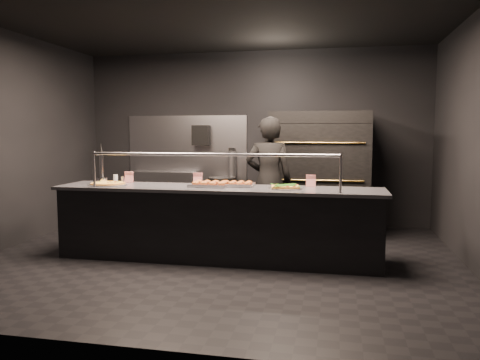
{
  "coord_description": "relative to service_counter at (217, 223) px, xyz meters",
  "views": [
    {
      "loc": [
        1.44,
        -5.61,
        1.59
      ],
      "look_at": [
        0.25,
        0.2,
        0.99
      ],
      "focal_mm": 35.0,
      "sensor_mm": 36.0,
      "label": 1
    }
  ],
  "objects": [
    {
      "name": "worker",
      "position": [
        0.51,
        1.01,
        0.45
      ],
      "size": [
        0.7,
        0.49,
        1.82
      ],
      "primitive_type": "imported",
      "rotation": [
        0.0,
        0.0,
        3.22
      ],
      "color": "black",
      "rests_on": "ground"
    },
    {
      "name": "pizza_oven",
      "position": [
        1.2,
        1.9,
        0.5
      ],
      "size": [
        1.5,
        1.23,
        1.91
      ],
      "color": "black",
      "rests_on": "ground"
    },
    {
      "name": "slider_tray_b",
      "position": [
        0.22,
        0.14,
        0.48
      ],
      "size": [
        0.46,
        0.35,
        0.07
      ],
      "color": "silver",
      "rests_on": "service_counter"
    },
    {
      "name": "room",
      "position": [
        -0.02,
        0.05,
        1.03
      ],
      "size": [
        6.04,
        6.0,
        3.0
      ],
      "color": "black",
      "rests_on": "ground"
    },
    {
      "name": "towel_dispenser",
      "position": [
        -0.9,
        2.39,
        1.09
      ],
      "size": [
        0.3,
        0.2,
        0.35
      ],
      "primitive_type": "cube",
      "color": "black",
      "rests_on": "room"
    },
    {
      "name": "condiment_jar",
      "position": [
        -1.47,
        0.28,
        0.51
      ],
      "size": [
        0.16,
        0.06,
        0.11
      ],
      "color": "silver",
      "rests_on": "service_counter"
    },
    {
      "name": "slider_tray_a",
      "position": [
        -0.1,
        0.03,
        0.49
      ],
      "size": [
        0.53,
        0.42,
        0.08
      ],
      "color": "silver",
      "rests_on": "service_counter"
    },
    {
      "name": "prep_shelf",
      "position": [
        -1.6,
        2.32,
        -0.01
      ],
      "size": [
        1.2,
        0.35,
        0.9
      ],
      "primitive_type": "cube",
      "color": "#99999E",
      "rests_on": "ground"
    },
    {
      "name": "tent_cards",
      "position": [
        -0.17,
        0.28,
        0.53
      ],
      "size": [
        2.57,
        0.04,
        0.15
      ],
      "color": "white",
      "rests_on": "service_counter"
    },
    {
      "name": "service_counter",
      "position": [
        0.0,
        0.0,
        0.0
      ],
      "size": [
        4.1,
        0.78,
        1.37
      ],
      "color": "black",
      "rests_on": "ground"
    },
    {
      "name": "round_pizza",
      "position": [
        -1.45,
        -0.05,
        0.47
      ],
      "size": [
        0.5,
        0.5,
        0.03
      ],
      "color": "silver",
      "rests_on": "service_counter"
    },
    {
      "name": "trash_bin",
      "position": [
        -0.49,
        2.22,
        -0.05
      ],
      "size": [
        0.5,
        0.5,
        0.83
      ],
      "primitive_type": "cylinder",
      "color": "black",
      "rests_on": "ground"
    },
    {
      "name": "fire_extinguisher",
      "position": [
        -0.35,
        2.4,
        0.6
      ],
      "size": [
        0.14,
        0.14,
        0.51
      ],
      "color": "#B2B2B7",
      "rests_on": "room"
    },
    {
      "name": "beer_tap",
      "position": [
        -1.6,
        0.07,
        0.61
      ],
      "size": [
        0.14,
        0.2,
        0.54
      ],
      "color": "silver",
      "rests_on": "service_counter"
    },
    {
      "name": "square_pizza",
      "position": [
        0.85,
        0.01,
        0.47
      ],
      "size": [
        0.42,
        0.42,
        0.05
      ],
      "color": "silver",
      "rests_on": "service_counter"
    }
  ]
}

